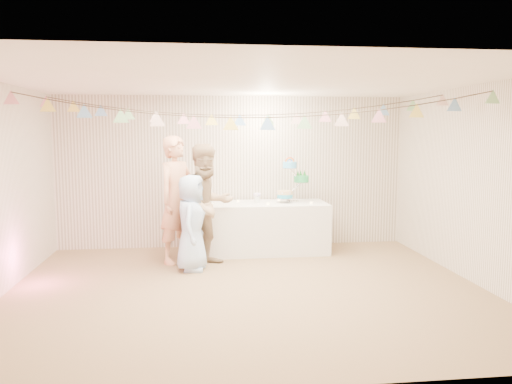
{
  "coord_description": "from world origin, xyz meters",
  "views": [
    {
      "loc": [
        -0.61,
        -6.1,
        1.98
      ],
      "look_at": [
        0.2,
        0.8,
        1.15
      ],
      "focal_mm": 35.0,
      "sensor_mm": 36.0,
      "label": 1
    }
  ],
  "objects": [
    {
      "name": "tealight_2",
      "position": [
        0.51,
        1.76,
        0.84
      ],
      "size": [
        0.04,
        0.04,
        0.03
      ],
      "primitive_type": "cylinder",
      "color": "#FFD88C",
      "rests_on": "table"
    },
    {
      "name": "cake_bottom",
      "position": [
        0.81,
        1.97,
        0.84
      ],
      "size": [
        0.31,
        0.31,
        0.15
      ],
      "primitive_type": null,
      "color": "#2BA6C9",
      "rests_on": "cake_stand"
    },
    {
      "name": "person_child",
      "position": [
        -0.71,
        1.0,
        0.69
      ],
      "size": [
        0.55,
        0.74,
        1.39
      ],
      "primitive_type": "imported",
      "rotation": [
        0.0,
        0.0,
        1.4
      ],
      "color": "#B4D3FF",
      "rests_on": "floor"
    },
    {
      "name": "cake_middle",
      "position": [
        1.14,
        2.12,
        1.11
      ],
      "size": [
        0.27,
        0.27,
        0.22
      ],
      "primitive_type": null,
      "color": "#20974C",
      "rests_on": "cake_stand"
    },
    {
      "name": "bunting_front",
      "position": [
        0.0,
        -0.2,
        2.32
      ],
      "size": [
        5.6,
        0.9,
        0.36
      ],
      "primitive_type": null,
      "color": "#72A5E5",
      "rests_on": "ceiling"
    },
    {
      "name": "tealight_1",
      "position": [
        0.06,
        2.16,
        0.84
      ],
      "size": [
        0.04,
        0.04,
        0.03
      ],
      "primitive_type": "cylinder",
      "color": "#FFD88C",
      "rests_on": "table"
    },
    {
      "name": "front_wall",
      "position": [
        0.0,
        -2.5,
        1.3
      ],
      "size": [
        6.0,
        6.0,
        0.0
      ],
      "primitive_type": "plane",
      "color": "silver",
      "rests_on": "ground"
    },
    {
      "name": "person_adult_b",
      "position": [
        -0.48,
        1.24,
        0.91
      ],
      "size": [
        1.12,
        1.05,
        1.82
      ],
      "primitive_type": "imported",
      "rotation": [
        0.0,
        0.0,
        0.56
      ],
      "color": "tan",
      "rests_on": "floor"
    },
    {
      "name": "posy",
      "position": [
        0.36,
        2.03,
        0.83
      ],
      "size": [
        0.15,
        0.15,
        0.17
      ],
      "primitive_type": null,
      "color": "white",
      "rests_on": "table"
    },
    {
      "name": "tealight_0",
      "position": [
        -0.39,
        1.83,
        0.84
      ],
      "size": [
        0.04,
        0.04,
        0.03
      ],
      "primitive_type": "cylinder",
      "color": "#FFD88C",
      "rests_on": "table"
    },
    {
      "name": "tealight_4",
      "position": [
        1.23,
        1.8,
        0.84
      ],
      "size": [
        0.04,
        0.04,
        0.03
      ],
      "primitive_type": "cylinder",
      "color": "#FFD88C",
      "rests_on": "table"
    },
    {
      "name": "right_wall",
      "position": [
        3.0,
        0.0,
        1.3
      ],
      "size": [
        5.0,
        5.0,
        0.0
      ],
      "primitive_type": "plane",
      "color": "silver",
      "rests_on": "ground"
    },
    {
      "name": "tealight_3",
      "position": [
        0.76,
        2.2,
        0.84
      ],
      "size": [
        0.04,
        0.04,
        0.03
      ],
      "primitive_type": "cylinder",
      "color": "#FFD88C",
      "rests_on": "table"
    },
    {
      "name": "person_adult_a",
      "position": [
        -0.92,
        1.48,
        0.97
      ],
      "size": [
        0.81,
        0.84,
        1.94
      ],
      "primitive_type": "imported",
      "rotation": [
        0.0,
        0.0,
        0.87
      ],
      "color": "#E69F78",
      "rests_on": "floor"
    },
    {
      "name": "bunting_back",
      "position": [
        0.0,
        1.1,
        2.35
      ],
      "size": [
        5.6,
        1.1,
        0.4
      ],
      "primitive_type": null,
      "color": "pink",
      "rests_on": "ceiling"
    },
    {
      "name": "platter",
      "position": [
        -0.23,
        1.93,
        0.76
      ],
      "size": [
        0.33,
        0.33,
        0.02
      ],
      "primitive_type": "cylinder",
      "color": "white",
      "rests_on": "table"
    },
    {
      "name": "cake_stand",
      "position": [
        0.96,
        2.03,
        1.1
      ],
      "size": [
        0.62,
        0.37,
        0.7
      ],
      "primitive_type": null,
      "color": "silver",
      "rests_on": "table"
    },
    {
      "name": "table",
      "position": [
        0.41,
        1.98,
        0.41
      ],
      "size": [
        2.2,
        0.88,
        0.82
      ],
      "primitive_type": "cube",
      "color": "white",
      "rests_on": "floor"
    },
    {
      "name": "ceiling",
      "position": [
        0.0,
        0.0,
        2.6
      ],
      "size": [
        6.0,
        6.0,
        0.0
      ],
      "primitive_type": "plane",
      "color": "white",
      "rests_on": "ground"
    },
    {
      "name": "floor",
      "position": [
        0.0,
        0.0,
        0.0
      ],
      "size": [
        6.0,
        6.0,
        0.0
      ],
      "primitive_type": "plane",
      "color": "#816446",
      "rests_on": "ground"
    },
    {
      "name": "back_wall",
      "position": [
        0.0,
        2.5,
        1.3
      ],
      "size": [
        6.0,
        6.0,
        0.0
      ],
      "primitive_type": "plane",
      "color": "silver",
      "rests_on": "ground"
    },
    {
      "name": "cake_top_tier",
      "position": [
        0.9,
        2.0,
        1.38
      ],
      "size": [
        0.25,
        0.25,
        0.19
      ],
      "primitive_type": null,
      "color": "#51BAFF",
      "rests_on": "cake_stand"
    }
  ]
}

